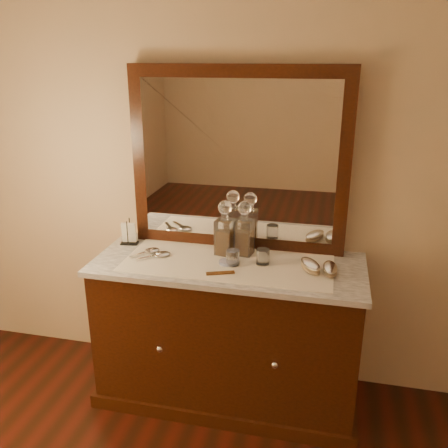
# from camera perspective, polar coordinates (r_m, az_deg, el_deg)

# --- Properties ---
(dresser_cabinet) EXTENTS (1.40, 0.55, 0.82)m
(dresser_cabinet) POSITION_cam_1_polar(r_m,az_deg,el_deg) (2.74, 0.48, -13.02)
(dresser_cabinet) COLOR black
(dresser_cabinet) RESTS_ON floor
(dresser_plinth) EXTENTS (1.46, 0.59, 0.08)m
(dresser_plinth) POSITION_cam_1_polar(r_m,az_deg,el_deg) (2.95, 0.46, -19.08)
(dresser_plinth) COLOR black
(dresser_plinth) RESTS_ON floor
(knob_left) EXTENTS (0.04, 0.04, 0.04)m
(knob_left) POSITION_cam_1_polar(r_m,az_deg,el_deg) (2.56, -7.74, -14.67)
(knob_left) COLOR silver
(knob_left) RESTS_ON dresser_cabinet
(knob_right) EXTENTS (0.04, 0.04, 0.04)m
(knob_right) POSITION_cam_1_polar(r_m,az_deg,el_deg) (2.44, 6.14, -16.51)
(knob_right) COLOR silver
(knob_right) RESTS_ON dresser_cabinet
(marble_top) EXTENTS (1.44, 0.59, 0.03)m
(marble_top) POSITION_cam_1_polar(r_m,az_deg,el_deg) (2.54, 0.51, -4.91)
(marble_top) COLOR white
(marble_top) RESTS_ON dresser_cabinet
(mirror_frame) EXTENTS (1.20, 0.08, 1.00)m
(mirror_frame) POSITION_cam_1_polar(r_m,az_deg,el_deg) (2.60, 1.73, 7.69)
(mirror_frame) COLOR black
(mirror_frame) RESTS_ON marble_top
(mirror_glass) EXTENTS (1.06, 0.01, 0.86)m
(mirror_glass) POSITION_cam_1_polar(r_m,az_deg,el_deg) (2.57, 1.57, 7.54)
(mirror_glass) COLOR white
(mirror_glass) RESTS_ON marble_top
(lace_runner) EXTENTS (1.10, 0.45, 0.00)m
(lace_runner) POSITION_cam_1_polar(r_m,az_deg,el_deg) (2.51, 0.41, -4.74)
(lace_runner) COLOR silver
(lace_runner) RESTS_ON marble_top
(pin_dish) EXTENTS (0.11, 0.11, 0.02)m
(pin_dish) POSITION_cam_1_polar(r_m,az_deg,el_deg) (2.50, 0.38, -4.62)
(pin_dish) COLOR white
(pin_dish) RESTS_ON lace_runner
(comb) EXTENTS (0.14, 0.08, 0.01)m
(comb) POSITION_cam_1_polar(r_m,az_deg,el_deg) (2.39, -0.44, -5.91)
(comb) COLOR brown
(comb) RESTS_ON lace_runner
(napkin_rack) EXTENTS (0.11, 0.08, 0.15)m
(napkin_rack) POSITION_cam_1_polar(r_m,az_deg,el_deg) (2.80, -11.39, -1.20)
(napkin_rack) COLOR black
(napkin_rack) RESTS_ON marble_top
(decanter_left) EXTENTS (0.11, 0.11, 0.31)m
(decanter_left) POSITION_cam_1_polar(r_m,az_deg,el_deg) (2.58, 0.12, -1.15)
(decanter_left) COLOR brown
(decanter_left) RESTS_ON lace_runner
(decanter_right) EXTENTS (0.11, 0.11, 0.31)m
(decanter_right) POSITION_cam_1_polar(r_m,az_deg,el_deg) (2.58, 2.46, -1.21)
(decanter_right) COLOR brown
(decanter_right) RESTS_ON lace_runner
(brush_near) EXTENTS (0.14, 0.19, 0.05)m
(brush_near) POSITION_cam_1_polar(r_m,az_deg,el_deg) (2.46, 10.38, -4.98)
(brush_near) COLOR #927959
(brush_near) RESTS_ON lace_runner
(brush_far) EXTENTS (0.08, 0.17, 0.04)m
(brush_far) POSITION_cam_1_polar(r_m,az_deg,el_deg) (2.45, 12.65, -5.32)
(brush_far) COLOR #927959
(brush_far) RESTS_ON lace_runner
(hand_mirror_outer) EXTENTS (0.14, 0.18, 0.02)m
(hand_mirror_outer) POSITION_cam_1_polar(r_m,az_deg,el_deg) (2.67, -8.98, -3.25)
(hand_mirror_outer) COLOR silver
(hand_mirror_outer) RESTS_ON lace_runner
(hand_mirror_inner) EXTENTS (0.18, 0.17, 0.02)m
(hand_mirror_inner) POSITION_cam_1_polar(r_m,az_deg,el_deg) (2.61, -7.83, -3.70)
(hand_mirror_inner) COLOR silver
(hand_mirror_inner) RESTS_ON lace_runner
(tumblers) EXTENTS (0.22, 0.12, 0.08)m
(tumblers) POSITION_cam_1_polar(r_m,az_deg,el_deg) (2.48, 2.88, -4.00)
(tumblers) COLOR white
(tumblers) RESTS_ON lace_runner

